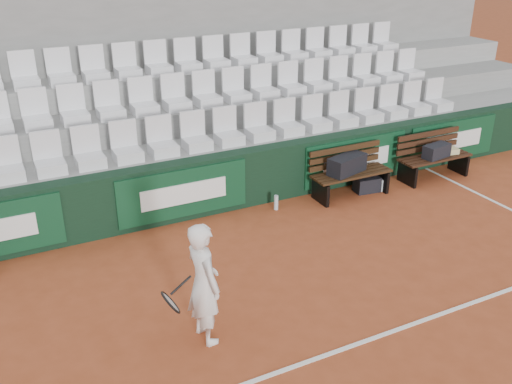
{
  "coord_description": "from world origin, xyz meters",
  "views": [
    {
      "loc": [
        -2.91,
        -4.22,
        4.36
      ],
      "look_at": [
        0.4,
        2.4,
        1.0
      ],
      "focal_mm": 40.0,
      "sensor_mm": 36.0,
      "label": 1
    }
  ],
  "objects_px": {
    "bench_left": "(351,184)",
    "sports_bag_left": "(347,164)",
    "sports_bag_ground": "(367,184)",
    "water_bottle_near": "(276,203)",
    "sports_bag_right": "(437,151)",
    "water_bottle_far": "(382,185)",
    "tennis_player": "(203,283)",
    "bench_right": "(434,167)"
  },
  "relations": [
    {
      "from": "bench_left",
      "to": "sports_bag_left",
      "type": "distance_m",
      "value": 0.4
    },
    {
      "from": "bench_left",
      "to": "sports_bag_ground",
      "type": "xyz_separation_m",
      "value": [
        0.38,
        0.02,
        -0.09
      ]
    },
    {
      "from": "sports_bag_ground",
      "to": "water_bottle_near",
      "type": "xyz_separation_m",
      "value": [
        -1.87,
        0.07,
        -0.01
      ]
    },
    {
      "from": "sports_bag_right",
      "to": "sports_bag_ground",
      "type": "relative_size",
      "value": 1.21
    },
    {
      "from": "sports_bag_left",
      "to": "water_bottle_far",
      "type": "distance_m",
      "value": 0.88
    },
    {
      "from": "water_bottle_near",
      "to": "tennis_player",
      "type": "xyz_separation_m",
      "value": [
        -2.38,
        -2.65,
        0.62
      ]
    },
    {
      "from": "bench_right",
      "to": "sports_bag_right",
      "type": "distance_m",
      "value": 0.36
    },
    {
      "from": "water_bottle_near",
      "to": "water_bottle_far",
      "type": "bearing_deg",
      "value": -5.62
    },
    {
      "from": "sports_bag_right",
      "to": "water_bottle_far",
      "type": "height_order",
      "value": "sports_bag_right"
    },
    {
      "from": "tennis_player",
      "to": "bench_right",
      "type": "bearing_deg",
      "value": 23.45
    },
    {
      "from": "bench_right",
      "to": "tennis_player",
      "type": "relative_size",
      "value": 0.99
    },
    {
      "from": "bench_left",
      "to": "water_bottle_far",
      "type": "relative_size",
      "value": 6.3
    },
    {
      "from": "bench_right",
      "to": "sports_bag_left",
      "type": "height_order",
      "value": "sports_bag_left"
    },
    {
      "from": "sports_bag_ground",
      "to": "bench_left",
      "type": "bearing_deg",
      "value": -176.97
    },
    {
      "from": "bench_left",
      "to": "bench_right",
      "type": "bearing_deg",
      "value": -1.26
    },
    {
      "from": "sports_bag_ground",
      "to": "tennis_player",
      "type": "height_order",
      "value": "tennis_player"
    },
    {
      "from": "sports_bag_right",
      "to": "tennis_player",
      "type": "relative_size",
      "value": 0.37
    },
    {
      "from": "sports_bag_right",
      "to": "water_bottle_far",
      "type": "bearing_deg",
      "value": -178.74
    },
    {
      "from": "bench_right",
      "to": "sports_bag_ground",
      "type": "distance_m",
      "value": 1.54
    },
    {
      "from": "sports_bag_right",
      "to": "tennis_player",
      "type": "distance_m",
      "value": 6.27
    },
    {
      "from": "bench_left",
      "to": "bench_right",
      "type": "distance_m",
      "value": 1.92
    },
    {
      "from": "bench_right",
      "to": "water_bottle_far",
      "type": "distance_m",
      "value": 1.3
    },
    {
      "from": "sports_bag_left",
      "to": "sports_bag_right",
      "type": "xyz_separation_m",
      "value": [
        1.98,
        -0.13,
        -0.03
      ]
    },
    {
      "from": "bench_left",
      "to": "water_bottle_far",
      "type": "bearing_deg",
      "value": -10.28
    },
    {
      "from": "sports_bag_right",
      "to": "water_bottle_far",
      "type": "relative_size",
      "value": 2.33
    },
    {
      "from": "sports_bag_right",
      "to": "bench_left",
      "type": "bearing_deg",
      "value": 177.39
    },
    {
      "from": "bench_left",
      "to": "tennis_player",
      "type": "height_order",
      "value": "tennis_player"
    },
    {
      "from": "bench_left",
      "to": "sports_bag_left",
      "type": "relative_size",
      "value": 2.01
    },
    {
      "from": "tennis_player",
      "to": "sports_bag_ground",
      "type": "bearing_deg",
      "value": 31.2
    },
    {
      "from": "sports_bag_ground",
      "to": "water_bottle_near",
      "type": "height_order",
      "value": "sports_bag_ground"
    },
    {
      "from": "bench_right",
      "to": "bench_left",
      "type": "bearing_deg",
      "value": 178.74
    },
    {
      "from": "sports_bag_ground",
      "to": "tennis_player",
      "type": "bearing_deg",
      "value": -148.8
    },
    {
      "from": "bench_left",
      "to": "bench_right",
      "type": "relative_size",
      "value": 1.0
    },
    {
      "from": "sports_bag_ground",
      "to": "water_bottle_near",
      "type": "distance_m",
      "value": 1.87
    },
    {
      "from": "sports_bag_left",
      "to": "sports_bag_right",
      "type": "height_order",
      "value": "sports_bag_left"
    },
    {
      "from": "sports_bag_ground",
      "to": "water_bottle_far",
      "type": "xyz_separation_m",
      "value": [
        0.25,
        -0.13,
        -0.02
      ]
    },
    {
      "from": "bench_right",
      "to": "tennis_player",
      "type": "xyz_separation_m",
      "value": [
        -5.79,
        -2.51,
        0.53
      ]
    },
    {
      "from": "bench_right",
      "to": "sports_bag_ground",
      "type": "relative_size",
      "value": 3.28
    },
    {
      "from": "bench_left",
      "to": "tennis_player",
      "type": "distance_m",
      "value": 4.67
    },
    {
      "from": "sports_bag_left",
      "to": "tennis_player",
      "type": "distance_m",
      "value": 4.59
    },
    {
      "from": "water_bottle_near",
      "to": "tennis_player",
      "type": "distance_m",
      "value": 3.61
    },
    {
      "from": "sports_bag_ground",
      "to": "water_bottle_far",
      "type": "height_order",
      "value": "sports_bag_ground"
    }
  ]
}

